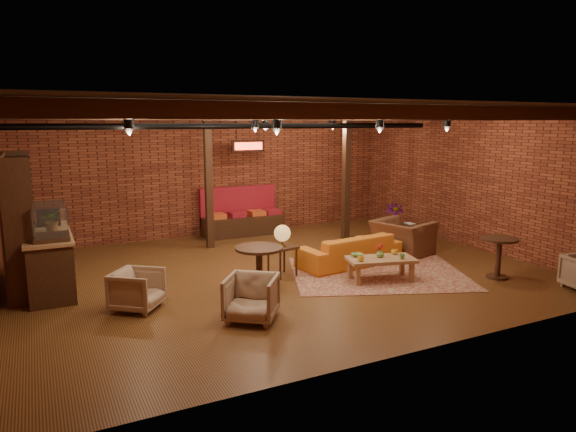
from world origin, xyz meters
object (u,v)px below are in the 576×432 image
side_table_lamp (282,237)px  armchair_b (251,296)px  armchair_right (403,232)px  round_table_left (259,263)px  sofa (349,250)px  armchair_a (137,288)px  coffee_table (380,260)px  round_table_right (499,251)px  side_table_book (407,226)px  plant_tall (395,187)px

side_table_lamp → armchair_b: (-1.40, -1.83, -0.39)m
armchair_right → round_table_left: bearing=89.6°
sofa → armchair_right: bearing=-178.6°
sofa → armchair_a: (-4.42, -0.69, 0.03)m
coffee_table → armchair_b: 3.01m
armchair_right → round_table_right: (0.49, -2.23, 0.01)m
round_table_left → armchair_right: (3.97, 1.11, -0.06)m
coffee_table → armchair_right: bearing=40.0°
armchair_a → armchair_right: bearing=-43.3°
side_table_lamp → round_table_left: size_ratio=1.18×
round_table_left → side_table_lamp: bearing=44.7°
armchair_right → armchair_a: bearing=82.5°
sofa → round_table_left: bearing=14.2°
armchair_a → side_table_book: 6.66m
armchair_b → armchair_right: (4.53, 2.11, 0.14)m
armchair_b → armchair_a: bearing=177.0°
round_table_left → plant_tall: size_ratio=0.32×
side_table_lamp → plant_tall: bearing=22.9°
side_table_book → round_table_left: bearing=-160.1°
armchair_b → armchair_right: bearing=61.8°
sofa → armchair_right: armchair_right is taller
armchair_a → plant_tall: size_ratio=0.27×
side_table_lamp → armchair_right: armchair_right is taller
armchair_a → side_table_lamp: bearing=-39.6°
plant_tall → side_table_book: bearing=-108.8°
round_table_right → side_table_lamp: bearing=151.7°
armchair_right → side_table_book: armchair_right is taller
side_table_lamp → armchair_a: size_ratio=1.42×
round_table_right → armchair_right: bearing=102.5°
sofa → coffee_table: (-0.06, -1.14, 0.06)m
sofa → armchair_b: (-2.97, -1.90, 0.06)m
sofa → armchair_a: size_ratio=3.11×
round_table_right → side_table_book: bearing=89.2°
sofa → plant_tall: 3.04m
sofa → side_table_lamp: (-1.58, -0.07, 0.44)m
armchair_a → round_table_right: size_ratio=0.91×
side_table_book → plant_tall: 1.23m
plant_tall → coffee_table: bearing=-131.7°
side_table_lamp → side_table_book: (3.66, 0.80, -0.26)m
armchair_right → round_table_right: bearing=176.4°
armchair_right → plant_tall: 1.81m
side_table_book → coffee_table: bearing=-138.9°
side_table_lamp → armchair_a: bearing=-167.8°
armchair_b → side_table_book: (5.06, 2.62, 0.13)m
round_table_left → plant_tall: (4.80, 2.50, 0.76)m
round_table_left → plant_tall: 5.46m
side_table_lamp → round_table_right: bearing=-28.3°
round_table_left → side_table_book: 4.79m
sofa → side_table_lamp: size_ratio=2.20×
plant_tall → armchair_a: bearing=-161.4°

